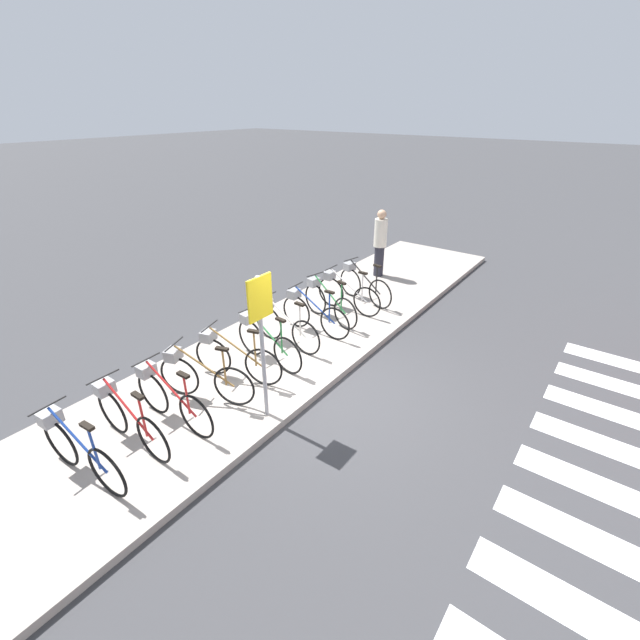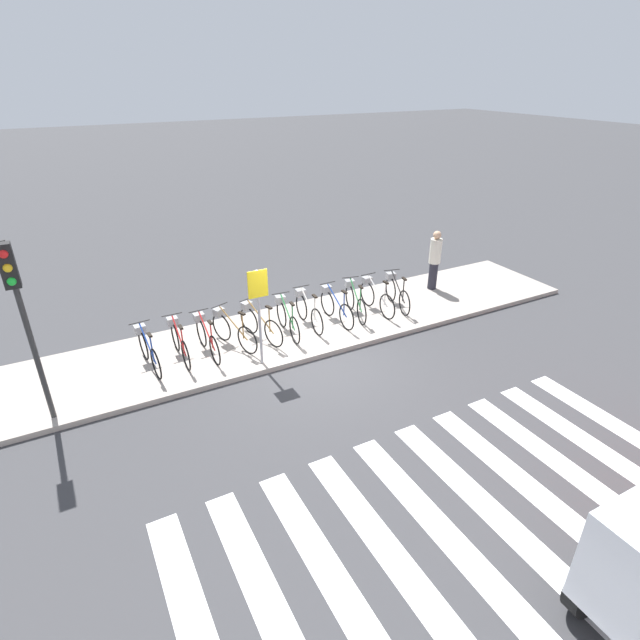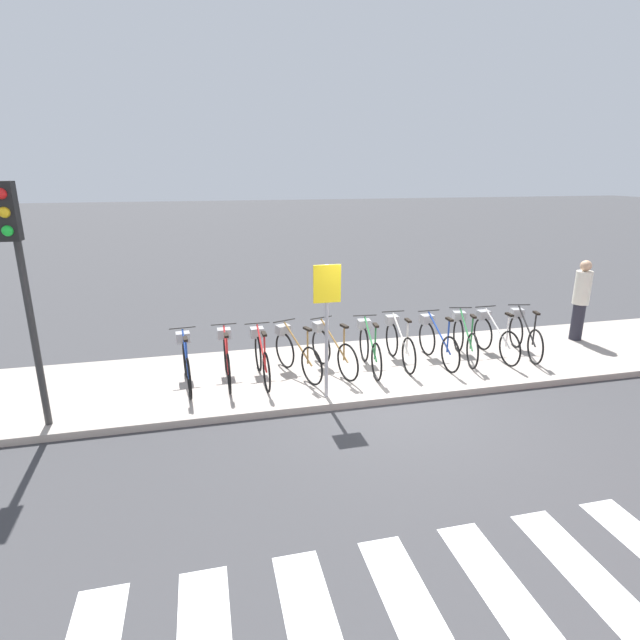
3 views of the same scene
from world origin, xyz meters
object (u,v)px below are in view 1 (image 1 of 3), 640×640
(parked_bicycle_3, at_px, (200,375))
(pedestrian, at_px, (380,242))
(parked_bicycle_2, at_px, (169,397))
(parked_bicycle_4, at_px, (232,356))
(parked_bicycle_5, at_px, (265,340))
(parked_bicycle_8, at_px, (327,301))
(parked_bicycle_10, at_px, (362,283))
(parked_bicycle_1, at_px, (127,417))
(parked_bicycle_6, at_px, (283,324))
(parked_bicycle_7, at_px, (311,312))
(sign_post, at_px, (261,325))
(parked_bicycle_0, at_px, (77,448))
(parked_bicycle_9, at_px, (345,292))

(parked_bicycle_3, bearing_deg, pedestrian, 4.43)
(parked_bicycle_2, relative_size, parked_bicycle_3, 1.06)
(parked_bicycle_4, bearing_deg, parked_bicycle_3, -178.22)
(parked_bicycle_4, height_order, parked_bicycle_5, same)
(parked_bicycle_8, height_order, parked_bicycle_10, same)
(parked_bicycle_1, bearing_deg, parked_bicycle_10, -0.27)
(parked_bicycle_6, bearing_deg, pedestrian, 5.22)
(parked_bicycle_7, bearing_deg, parked_bicycle_4, 179.03)
(parked_bicycle_5, distance_m, sign_post, 1.85)
(pedestrian, bearing_deg, parked_bicycle_2, -175.39)
(parked_bicycle_10, xyz_separation_m, sign_post, (-4.42, -1.06, 1.07))
(parked_bicycle_0, height_order, sign_post, sign_post)
(parked_bicycle_7, bearing_deg, parked_bicycle_5, -178.88)
(parked_bicycle_3, xyz_separation_m, parked_bicycle_7, (2.80, -0.01, 0.00))
(parked_bicycle_5, bearing_deg, parked_bicycle_10, 0.31)
(parked_bicycle_7, relative_size, parked_bicycle_9, 1.00)
(parked_bicycle_2, bearing_deg, parked_bicycle_7, 0.95)
(parked_bicycle_6, height_order, parked_bicycle_7, same)
(parked_bicycle_0, relative_size, parked_bicycle_1, 1.00)
(parked_bicycle_0, height_order, parked_bicycle_4, same)
(parked_bicycle_10, relative_size, sign_post, 0.73)
(parked_bicycle_8, xyz_separation_m, parked_bicycle_10, (1.30, -0.08, 0.00))
(parked_bicycle_0, relative_size, pedestrian, 0.92)
(parked_bicycle_0, bearing_deg, parked_bicycle_6, 2.04)
(parked_bicycle_0, xyz_separation_m, parked_bicycle_1, (0.70, 0.05, 0.00))
(parked_bicycle_2, relative_size, pedestrian, 0.93)
(parked_bicycle_2, height_order, sign_post, sign_post)
(parked_bicycle_0, height_order, parked_bicycle_6, same)
(parked_bicycle_1, height_order, parked_bicycle_9, same)
(parked_bicycle_1, height_order, parked_bicycle_3, same)
(parked_bicycle_2, bearing_deg, sign_post, -46.73)
(parked_bicycle_0, bearing_deg, parked_bicycle_10, 0.17)
(parked_bicycle_0, height_order, parked_bicycle_1, same)
(parked_bicycle_4, bearing_deg, parked_bicycle_9, -0.18)
(parked_bicycle_8, bearing_deg, parked_bicycle_9, -3.79)
(parked_bicycle_5, xyz_separation_m, sign_post, (-1.09, -1.04, 1.07))
(parked_bicycle_5, xyz_separation_m, parked_bicycle_7, (1.39, 0.03, 0.00))
(parked_bicycle_3, distance_m, pedestrian, 6.49)
(parked_bicycle_5, distance_m, parked_bicycle_10, 3.33)
(parked_bicycle_4, distance_m, parked_bicycle_7, 2.11)
(parked_bicycle_3, height_order, parked_bicycle_5, same)
(parked_bicycle_4, height_order, parked_bicycle_10, same)
(parked_bicycle_4, xyz_separation_m, parked_bicycle_7, (2.11, -0.04, 0.00))
(parked_bicycle_8, xyz_separation_m, parked_bicycle_9, (0.63, -0.04, 0.00))
(parked_bicycle_1, xyz_separation_m, parked_bicycle_5, (2.65, -0.05, 0.00))
(parked_bicycle_4, distance_m, pedestrian, 5.80)
(parked_bicycle_9, height_order, parked_bicycle_10, same)
(parked_bicycle_3, height_order, parked_bicycle_10, same)
(parked_bicycle_8, relative_size, pedestrian, 0.91)
(parked_bicycle_2, height_order, pedestrian, pedestrian)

